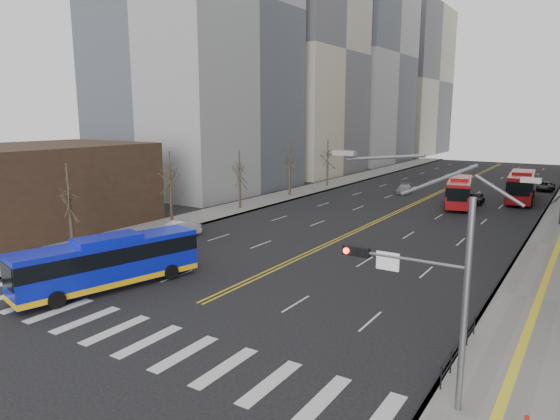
# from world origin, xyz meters

# --- Properties ---
(ground) EXTENTS (220.00, 220.00, 0.00)m
(ground) POSITION_xyz_m (0.00, 0.00, 0.00)
(ground) COLOR black
(sidewalk_left) EXTENTS (5.00, 130.00, 0.15)m
(sidewalk_left) POSITION_xyz_m (-16.50, 45.00, 0.07)
(sidewalk_left) COLOR gray
(sidewalk_left) RESTS_ON ground
(crosswalk) EXTENTS (26.70, 4.00, 0.01)m
(crosswalk) POSITION_xyz_m (0.00, 0.00, 0.01)
(crosswalk) COLOR silver
(crosswalk) RESTS_ON ground
(centerline) EXTENTS (0.55, 100.00, 0.01)m
(centerline) POSITION_xyz_m (0.00, 55.00, 0.01)
(centerline) COLOR gold
(centerline) RESTS_ON ground
(office_towers) EXTENTS (83.00, 134.00, 58.00)m
(office_towers) POSITION_xyz_m (0.12, 68.51, 23.92)
(office_towers) COLOR gray
(office_towers) RESTS_ON ground
(storefront) EXTENTS (14.00, 18.00, 8.00)m
(storefront) POSITION_xyz_m (-26.00, 11.97, 4.00)
(storefront) COLOR #332219
(storefront) RESTS_ON ground
(signal_mast) EXTENTS (5.37, 0.37, 9.39)m
(signal_mast) POSITION_xyz_m (13.77, 2.00, 4.86)
(signal_mast) COLOR slate
(signal_mast) RESTS_ON ground
(pedestrian_railing) EXTENTS (0.06, 6.06, 1.02)m
(pedestrian_railing) POSITION_xyz_m (14.30, 6.00, 0.82)
(pedestrian_railing) COLOR black
(pedestrian_railing) RESTS_ON sidewalk_right
(street_trees) EXTENTS (35.20, 47.20, 7.60)m
(street_trees) POSITION_xyz_m (-7.18, 34.55, 4.87)
(street_trees) COLOR #32271E
(street_trees) RESTS_ON ground
(blue_bus) EXTENTS (5.17, 11.78, 3.37)m
(blue_bus) POSITION_xyz_m (-6.57, 4.00, 1.77)
(blue_bus) COLOR #0C1AC1
(blue_bus) RESTS_ON ground
(red_bus_near) EXTENTS (4.57, 11.28, 3.49)m
(red_bus_near) POSITION_xyz_m (4.86, 46.01, 1.95)
(red_bus_near) COLOR #A91214
(red_bus_near) RESTS_ON ground
(red_bus_far) EXTENTS (3.80, 12.35, 3.83)m
(red_bus_far) POSITION_xyz_m (10.64, 53.69, 2.13)
(red_bus_far) COLOR #A91214
(red_bus_far) RESTS_ON ground
(car_white) EXTENTS (2.92, 4.68, 1.46)m
(car_white) POSITION_xyz_m (-12.50, 15.95, 0.73)
(car_white) COLOR silver
(car_white) RESTS_ON ground
(car_dark_mid) EXTENTS (1.86, 4.14, 1.38)m
(car_dark_mid) POSITION_xyz_m (6.33, 48.90, 0.69)
(car_dark_mid) COLOR black
(car_dark_mid) RESTS_ON ground
(car_silver) EXTENTS (2.58, 4.55, 1.24)m
(car_silver) POSITION_xyz_m (-3.99, 52.04, 0.62)
(car_silver) COLOR gray
(car_silver) RESTS_ON ground
(car_dark_far) EXTENTS (2.26, 4.61, 1.26)m
(car_dark_far) POSITION_xyz_m (12.50, 65.35, 0.63)
(car_dark_far) COLOR black
(car_dark_far) RESTS_ON ground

